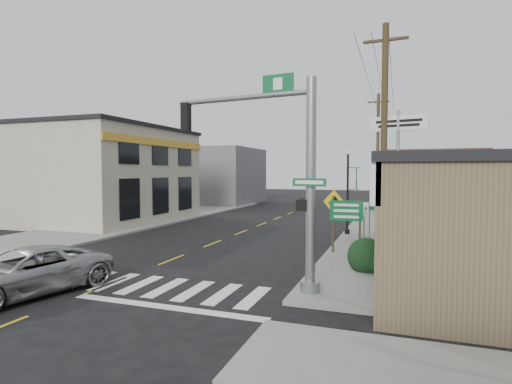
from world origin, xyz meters
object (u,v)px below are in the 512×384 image
(suv, at_px, (25,272))
(bare_tree, at_px, (408,180))
(traffic_signal_pole, at_px, (285,162))
(fire_hydrant, at_px, (376,253))
(lamp_post, at_px, (349,186))
(utility_pole_far, at_px, (378,154))
(utility_pole_near, at_px, (384,146))
(dance_center_sign, at_px, (398,141))
(guide_sign, at_px, (346,216))

(suv, bearing_deg, bare_tree, 45.86)
(traffic_signal_pole, bearing_deg, fire_hydrant, 69.36)
(suv, distance_m, lamp_post, 16.69)
(bare_tree, relative_size, utility_pole_far, 0.43)
(suv, relative_size, utility_pole_near, 0.57)
(dance_center_sign, bearing_deg, utility_pole_far, 115.93)
(guide_sign, xyz_separation_m, dance_center_sign, (2.11, 9.37, 3.93))
(lamp_post, xyz_separation_m, utility_pole_near, (2.14, -8.38, 1.73))
(guide_sign, distance_m, utility_pole_far, 15.62)
(dance_center_sign, distance_m, utility_pole_far, 6.09)
(suv, height_order, fire_hydrant, suv)
(lamp_post, relative_size, utility_pole_far, 0.49)
(bare_tree, bearing_deg, suv, -148.31)
(fire_hydrant, xyz_separation_m, dance_center_sign, (0.78, 10.74, 5.20))
(suv, bearing_deg, utility_pole_far, 83.44)
(suv, distance_m, fire_hydrant, 12.44)
(traffic_signal_pole, height_order, dance_center_sign, dance_center_sign)
(utility_pole_near, height_order, utility_pole_far, utility_pole_far)
(guide_sign, height_order, utility_pole_far, utility_pole_far)
(lamp_post, bearing_deg, dance_center_sign, 31.00)
(lamp_post, height_order, utility_pole_far, utility_pole_far)
(utility_pole_near, bearing_deg, guide_sign, 122.06)
(traffic_signal_pole, xyz_separation_m, bare_tree, (3.59, 4.01, -0.62))
(bare_tree, xyz_separation_m, utility_pole_near, (-0.85, -0.71, 1.23))
(lamp_post, xyz_separation_m, dance_center_sign, (2.64, 3.84, 2.78))
(utility_pole_near, bearing_deg, traffic_signal_pole, -127.17)
(utility_pole_far, bearing_deg, guide_sign, -98.53)
(fire_hydrant, bearing_deg, suv, -142.51)
(traffic_signal_pole, bearing_deg, dance_center_sign, 84.71)
(suv, xyz_separation_m, lamp_post, (8.01, 14.47, 2.22))
(traffic_signal_pole, distance_m, bare_tree, 5.42)
(suv, height_order, traffic_signal_pole, traffic_signal_pole)
(traffic_signal_pole, xyz_separation_m, fire_hydrant, (2.45, 4.79, -3.55))
(guide_sign, distance_m, lamp_post, 5.67)
(suv, xyz_separation_m, dance_center_sign, (10.65, 18.31, 5.00))
(utility_pole_far, bearing_deg, utility_pole_near, -93.05)
(guide_sign, bearing_deg, utility_pole_far, 85.66)
(fire_hydrant, distance_m, lamp_post, 7.54)
(suv, xyz_separation_m, utility_pole_near, (10.16, 6.09, 3.95))
(lamp_post, height_order, bare_tree, lamp_post)
(lamp_post, bearing_deg, bare_tree, -93.16)
(utility_pole_far, bearing_deg, fire_hydrant, -93.75)
(suv, relative_size, lamp_post, 1.06)
(utility_pole_near, bearing_deg, suv, -146.60)
(utility_pole_near, bearing_deg, bare_tree, 42.27)
(bare_tree, distance_m, utility_pole_near, 1.65)
(suv, xyz_separation_m, bare_tree, (11.01, 6.80, 2.73))
(traffic_signal_pole, xyz_separation_m, utility_pole_near, (2.74, 3.31, 0.61))
(dance_center_sign, bearing_deg, suv, -108.58)
(guide_sign, bearing_deg, fire_hydrant, -47.76)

